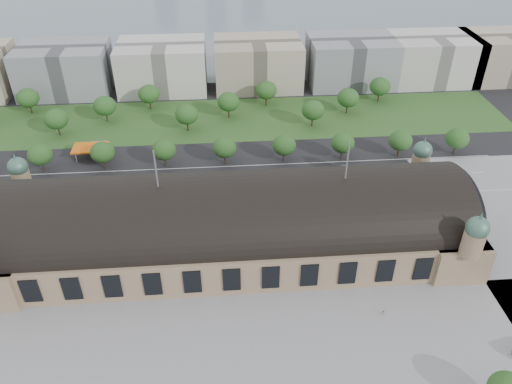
{
  "coord_description": "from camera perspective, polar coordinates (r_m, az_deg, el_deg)",
  "views": [
    {
      "loc": [
        -1.2,
        -121.19,
        106.39
      ],
      "look_at": [
        9.35,
        11.48,
        14.0
      ],
      "focal_mm": 35.0,
      "sensor_mm": 36.0,
      "label": 1
    }
  ],
  "objects": [
    {
      "name": "ground",
      "position": [
        161.27,
        -3.01,
        -6.57
      ],
      "size": [
        900.0,
        900.0,
        0.0
      ],
      "primitive_type": "plane",
      "color": "black",
      "rests_on": "ground"
    },
    {
      "name": "station",
      "position": [
        154.68,
        -3.12,
        -3.71
      ],
      "size": [
        150.0,
        48.4,
        44.3
      ],
      "color": "#92795B",
      "rests_on": "ground"
    },
    {
      "name": "plaza_south",
      "position": [
        131.92,
        2.32,
        -19.03
      ],
      "size": [
        190.0,
        48.0,
        0.12
      ],
      "primitive_type": "cube",
      "color": "gray",
      "rests_on": "ground"
    },
    {
      "name": "road_slab",
      "position": [
        192.39,
        -9.38,
        0.67
      ],
      "size": [
        260.0,
        26.0,
        0.1
      ],
      "primitive_type": "cube",
      "color": "black",
      "rests_on": "ground"
    },
    {
      "name": "grass_belt",
      "position": [
        239.56,
        -7.45,
        8.1
      ],
      "size": [
        300.0,
        45.0,
        0.1
      ],
      "primitive_type": "cube",
      "color": "#2B5321",
      "rests_on": "ground"
    },
    {
      "name": "petrol_station",
      "position": [
        219.66,
        -17.92,
        4.87
      ],
      "size": [
        14.0,
        13.0,
        5.05
      ],
      "color": "orange",
      "rests_on": "ground"
    },
    {
      "name": "lake",
      "position": [
        432.48,
        -4.53,
        20.43
      ],
      "size": [
        700.0,
        320.0,
        0.08
      ],
      "primitive_type": "cube",
      "color": "slate",
      "rests_on": "ground"
    },
    {
      "name": "office_2",
      "position": [
        282.37,
        -21.02,
        12.97
      ],
      "size": [
        45.0,
        32.0,
        24.0
      ],
      "primitive_type": "cube",
      "color": "gray",
      "rests_on": "ground"
    },
    {
      "name": "office_3",
      "position": [
        272.68,
        -10.64,
        13.93
      ],
      "size": [
        45.0,
        32.0,
        24.0
      ],
      "primitive_type": "cube",
      "color": "beige",
      "rests_on": "ground"
    },
    {
      "name": "office_4",
      "position": [
        271.98,
        0.21,
        14.46
      ],
      "size": [
        45.0,
        32.0,
        24.0
      ],
      "primitive_type": "cube",
      "color": "#B3A58C",
      "rests_on": "ground"
    },
    {
      "name": "office_5",
      "position": [
        280.34,
        10.79,
        14.5
      ],
      "size": [
        45.0,
        32.0,
        24.0
      ],
      "primitive_type": "cube",
      "color": "gray",
      "rests_on": "ground"
    },
    {
      "name": "office_6",
      "position": [
        295.0,
        19.54,
        14.17
      ],
      "size": [
        45.0,
        32.0,
        24.0
      ],
      "primitive_type": "cube",
      "color": "beige",
      "rests_on": "ground"
    },
    {
      "name": "office_7",
      "position": [
        312.93,
        26.48,
        13.68
      ],
      "size": [
        45.0,
        32.0,
        24.0
      ],
      "primitive_type": "cube",
      "color": "#B3A58C",
      "rests_on": "ground"
    },
    {
      "name": "tree_row_2",
      "position": [
        212.48,
        -23.46,
        3.92
      ],
      "size": [
        9.6,
        9.6,
        11.52
      ],
      "color": "#2D2116",
      "rests_on": "ground"
    },
    {
      "name": "tree_row_3",
      "position": [
        205.74,
        -17.14,
        4.35
      ],
      "size": [
        9.6,
        9.6,
        11.52
      ],
      "color": "#2D2116",
      "rests_on": "ground"
    },
    {
      "name": "tree_row_4",
      "position": [
        201.64,
        -10.48,
        4.75
      ],
      "size": [
        9.6,
        9.6,
        11.52
      ],
      "color": "#2D2116",
      "rests_on": "ground"
    },
    {
      "name": "tree_row_5",
      "position": [
        200.35,
        -3.62,
        5.09
      ],
      "size": [
        9.6,
        9.6,
        11.52
      ],
      "color": "#2D2116",
      "rests_on": "ground"
    },
    {
      "name": "tree_row_6",
      "position": [
        201.92,
        3.22,
        5.36
      ],
      "size": [
        9.6,
        9.6,
        11.52
      ],
      "color": "#2D2116",
      "rests_on": "ground"
    },
    {
      "name": "tree_row_7",
      "position": [
        206.3,
        9.88,
        5.55
      ],
      "size": [
        9.6,
        9.6,
        11.52
      ],
      "color": "#2D2116",
      "rests_on": "ground"
    },
    {
      "name": "tree_row_8",
      "position": [
        213.3,
        16.18,
        5.66
      ],
      "size": [
        9.6,
        9.6,
        11.52
      ],
      "color": "#2D2116",
      "rests_on": "ground"
    },
    {
      "name": "tree_row_9",
      "position": [
        222.68,
        22.02,
        5.7
      ],
      "size": [
        9.6,
        9.6,
        11.52
      ],
      "color": "#2D2116",
      "rests_on": "ground"
    },
    {
      "name": "tree_belt_2",
      "position": [
        264.55,
        -24.62,
        9.75
      ],
      "size": [
        10.4,
        10.4,
        12.48
      ],
      "color": "#2D2116",
      "rests_on": "ground"
    },
    {
      "name": "tree_belt_3",
      "position": [
        237.74,
        -21.87,
        7.74
      ],
      "size": [
        10.4,
        10.4,
        12.48
      ],
      "color": "#2D2116",
      "rests_on": "ground"
    },
    {
      "name": "tree_belt_4",
      "position": [
        243.31,
        -16.9,
        9.4
      ],
      "size": [
        10.4,
        10.4,
        12.48
      ],
      "color": "#2D2116",
      "rests_on": "ground"
    },
    {
      "name": "tree_belt_5",
      "position": [
        250.77,
        -12.14,
        10.9
      ],
      "size": [
        10.4,
        10.4,
        12.48
      ],
      "color": "#2D2116",
      "rests_on": "ground"
    },
    {
      "name": "tree_belt_6",
      "position": [
        227.12,
        -7.92,
        8.77
      ],
      "size": [
        10.4,
        10.4,
        12.48
      ],
      "color": "#2D2116",
      "rests_on": "ground"
    },
    {
      "name": "tree_belt_7",
      "position": [
        237.55,
        -3.18,
        10.26
      ],
      "size": [
        10.4,
        10.4,
        12.48
      ],
      "color": "#2D2116",
      "rests_on": "ground"
    },
    {
      "name": "tree_belt_8",
      "position": [
        249.56,
        1.18,
        11.55
      ],
      "size": [
        10.4,
        10.4,
        12.48
      ],
      "color": "#2D2116",
      "rests_on": "ground"
    },
    {
      "name": "tree_belt_9",
      "position": [
        230.54,
        6.53,
        9.28
      ],
      "size": [
        10.4,
        10.4,
        12.48
      ],
      "color": "#2D2116",
      "rests_on": "ground"
    },
    {
      "name": "tree_belt_10",
      "position": [
        245.27,
        10.48,
        10.54
      ],
      "size": [
        10.4,
        10.4,
        12.48
      ],
      "color": "#2D2116",
      "rests_on": "ground"
    },
    {
      "name": "tree_belt_11",
      "position": [
        261.1,
        14.0,
        11.61
      ],
      "size": [
        10.4,
        10.4,
        12.48
      ],
      "color": "#2D2116",
      "rests_on": "ground"
    },
    {
      "name": "traffic_car_1",
      "position": [
        211.89,
        -26.83,
        0.72
      ],
      "size": [
        4.61,
        1.69,
        1.51
      ],
      "primitive_type": "imported",
      "rotation": [
        0.0,
        0.0,
        1.55
      ],
      "color": "gray",
      "rests_on": "ground"
    },
    {
      "name": "traffic_car_4",
      "position": [
        184.03,
        -6.13,
        -0.48
      ],
      "size": [
        4.78,
        2.33,
        1.57
      ],
      "primitive_type": "imported",
      "rotation": [
        0.0,
        0.0,
        -1.68
      ],
      "color": "#191C46",
      "rests_on": "ground"
    },
    {
      "name": "traffic_car_5",
      "position": [
        202.79,
        10.14,
        2.79
      ],
      "size": [
        4.92,
        1.98,
        1.59
      ],
      "primitive_type": "imported",
      "rotation": [
        0.0,
        0.0,
        1.63
      ],
      "color": "#5B5F63",
      "rests_on": "ground"
    },
    {
      "name": "traffic_car_6",
      "position": [
        199.35,
        19.55,
        0.49
      ],
      "size": [
        4.86,
        2.25,
        1.35
      ],
      "primitive_type": "imported",
      "rotation": [
        0.0,
        0.0,
        -1.57
      ],
      "color": "silver",
      "rests_on": "ground"
    },
    {
      "name": "parked_car_0",
      "position": [
        188.59,
        -20.85,
        -1.94
      ],
      "size": [
        4.22,
        3.86,
        1.4
      ],
      "primitive_type": "imported",
      "rotation": [
        0.0,
        0.0,
        -0.88
      ],
      "color": "black",
      "rests_on": "ground"
    },
    {
      "name": "parked_car_1",
      "position": [
        189.19,
        -24.21,
        -2.71
      ],
      "size": [
        5.9,
        4.51,
        1.49
      ],
      "primitive_type": "imported",
      "rotation": [
        0.0,
        0.0,
        -1.13
      ],
      "color": "maroon",
      "rests_on": "ground"
    },
    {
      "name": "parked_car_2",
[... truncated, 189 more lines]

